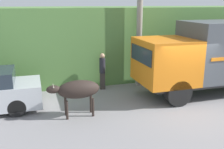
% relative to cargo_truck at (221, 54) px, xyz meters
% --- Properties ---
extents(ground_plane, '(60.00, 60.00, 0.00)m').
position_rel_cargo_truck_xyz_m(ground_plane, '(-2.38, -1.17, -1.81)').
color(ground_plane, gray).
extents(hillside_embankment, '(32.00, 5.72, 3.82)m').
position_rel_cargo_truck_xyz_m(hillside_embankment, '(-2.38, 5.27, 0.10)').
color(hillside_embankment, '#568442').
rests_on(hillside_embankment, ground_plane).
extents(building_backdrop, '(6.53, 2.70, 2.78)m').
position_rel_cargo_truck_xyz_m(building_backdrop, '(-6.62, 3.99, -0.40)').
color(building_backdrop, '#99ADB7').
rests_on(building_backdrop, ground_plane).
extents(cargo_truck, '(7.46, 2.44, 3.26)m').
position_rel_cargo_truck_xyz_m(cargo_truck, '(0.00, 0.00, 0.00)').
color(cargo_truck, '#2D2D2D').
rests_on(cargo_truck, ground_plane).
extents(brown_cow, '(1.91, 0.67, 1.36)m').
position_rel_cargo_truck_xyz_m(brown_cow, '(-6.73, -0.82, -0.79)').
color(brown_cow, '#2D231E').
rests_on(brown_cow, ground_plane).
extents(pedestrian_on_hill, '(0.32, 0.32, 1.76)m').
position_rel_cargo_truck_xyz_m(pedestrian_on_hill, '(-5.06, 1.94, -0.81)').
color(pedestrian_on_hill, '#38332D').
rests_on(pedestrian_on_hill, ground_plane).
extents(utility_pole, '(0.90, 0.28, 6.00)m').
position_rel_cargo_truck_xyz_m(utility_pole, '(-3.16, 2.08, 1.29)').
color(utility_pole, gray).
rests_on(utility_pole, ground_plane).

